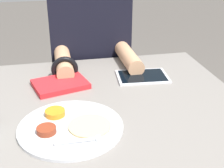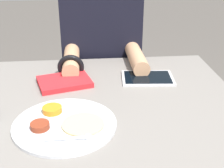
% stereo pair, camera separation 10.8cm
% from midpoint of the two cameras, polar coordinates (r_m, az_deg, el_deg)
% --- Properties ---
extents(thali_tray, '(0.32, 0.32, 0.03)m').
position_cam_midpoint_polar(thali_tray, '(0.96, -5.48, -7.36)').
color(thali_tray, '#B7BABF').
rests_on(thali_tray, dining_table).
extents(red_notebook, '(0.23, 0.19, 0.02)m').
position_cam_midpoint_polar(red_notebook, '(1.23, -6.20, 0.30)').
color(red_notebook, silver).
rests_on(red_notebook, dining_table).
extents(tablet_device, '(0.22, 0.16, 0.01)m').
position_cam_midpoint_polar(tablet_device, '(1.28, 8.94, 1.04)').
color(tablet_device, '#B7B7BC').
rests_on(tablet_device, dining_table).
extents(person_diner, '(0.39, 0.47, 1.21)m').
position_cam_midpoint_polar(person_diner, '(1.65, -0.04, 0.93)').
color(person_diner, black).
rests_on(person_diner, ground_plane).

